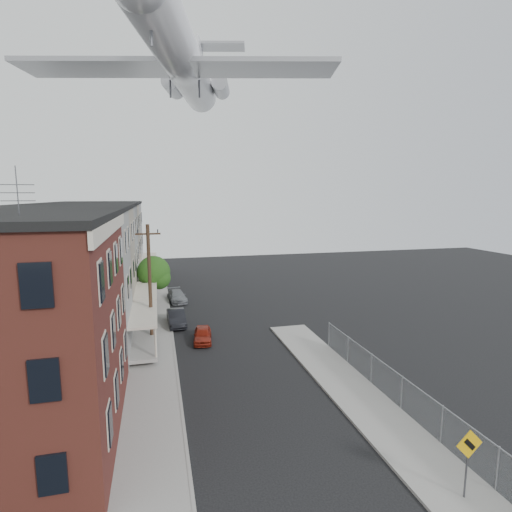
{
  "coord_description": "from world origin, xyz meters",
  "views": [
    {
      "loc": [
        -4.98,
        -11.88,
        11.04
      ],
      "look_at": [
        0.2,
        8.81,
        7.81
      ],
      "focal_mm": 28.0,
      "sensor_mm": 36.0,
      "label": 1
    }
  ],
  "objects_px": {
    "utility_pole": "(150,283)",
    "street_tree": "(155,274)",
    "car_mid": "(176,318)",
    "airplane": "(183,63)",
    "car_far": "(177,296)",
    "warning_sign": "(468,453)",
    "car_near": "(203,335)"
  },
  "relations": [
    {
      "from": "warning_sign",
      "to": "car_far",
      "type": "bearing_deg",
      "value": 105.82
    },
    {
      "from": "car_near",
      "to": "car_mid",
      "type": "height_order",
      "value": "car_mid"
    },
    {
      "from": "car_far",
      "to": "airplane",
      "type": "distance_m",
      "value": 22.49
    },
    {
      "from": "car_near",
      "to": "car_far",
      "type": "bearing_deg",
      "value": 103.16
    },
    {
      "from": "warning_sign",
      "to": "utility_pole",
      "type": "xyz_separation_m",
      "value": [
        -11.2,
        19.03,
        2.79
      ]
    },
    {
      "from": "warning_sign",
      "to": "street_tree",
      "type": "relative_size",
      "value": 0.54
    },
    {
      "from": "utility_pole",
      "to": "car_far",
      "type": "relative_size",
      "value": 2.22
    },
    {
      "from": "street_tree",
      "to": "car_mid",
      "type": "relative_size",
      "value": 1.28
    },
    {
      "from": "warning_sign",
      "to": "utility_pole",
      "type": "relative_size",
      "value": 0.31
    },
    {
      "from": "utility_pole",
      "to": "airplane",
      "type": "bearing_deg",
      "value": 35.71
    },
    {
      "from": "utility_pole",
      "to": "car_far",
      "type": "bearing_deg",
      "value": 78.18
    },
    {
      "from": "street_tree",
      "to": "car_mid",
      "type": "distance_m",
      "value": 6.86
    },
    {
      "from": "warning_sign",
      "to": "car_mid",
      "type": "relative_size",
      "value": 0.69
    },
    {
      "from": "airplane",
      "to": "car_mid",
      "type": "bearing_deg",
      "value": 121.11
    },
    {
      "from": "street_tree",
      "to": "airplane",
      "type": "bearing_deg",
      "value": -70.78
    },
    {
      "from": "car_mid",
      "to": "warning_sign",
      "type": "bearing_deg",
      "value": -70.68
    },
    {
      "from": "street_tree",
      "to": "car_near",
      "type": "bearing_deg",
      "value": -72.05
    },
    {
      "from": "car_mid",
      "to": "car_far",
      "type": "height_order",
      "value": "car_mid"
    },
    {
      "from": "car_near",
      "to": "car_far",
      "type": "distance_m",
      "value": 12.48
    },
    {
      "from": "utility_pole",
      "to": "car_far",
      "type": "distance_m",
      "value": 12.72
    },
    {
      "from": "car_far",
      "to": "airplane",
      "type": "xyz_separation_m",
      "value": [
        0.56,
        -9.62,
        20.32
      ]
    },
    {
      "from": "car_near",
      "to": "car_far",
      "type": "relative_size",
      "value": 0.82
    },
    {
      "from": "utility_pole",
      "to": "street_tree",
      "type": "relative_size",
      "value": 1.73
    },
    {
      "from": "utility_pole",
      "to": "street_tree",
      "type": "distance_m",
      "value": 10.0
    },
    {
      "from": "street_tree",
      "to": "car_mid",
      "type": "height_order",
      "value": "street_tree"
    },
    {
      "from": "utility_pole",
      "to": "car_far",
      "type": "xyz_separation_m",
      "value": [
        2.47,
        11.8,
        -4.09
      ]
    },
    {
      "from": "airplane",
      "to": "street_tree",
      "type": "bearing_deg",
      "value": 109.22
    },
    {
      "from": "utility_pole",
      "to": "car_mid",
      "type": "bearing_deg",
      "value": 62.74
    },
    {
      "from": "warning_sign",
      "to": "airplane",
      "type": "distance_m",
      "value": 29.64
    },
    {
      "from": "car_near",
      "to": "car_far",
      "type": "xyz_separation_m",
      "value": [
        -1.27,
        12.41,
        0.02
      ]
    },
    {
      "from": "utility_pole",
      "to": "car_mid",
      "type": "relative_size",
      "value": 2.22
    },
    {
      "from": "utility_pole",
      "to": "car_mid",
      "type": "distance_m",
      "value": 5.93
    }
  ]
}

